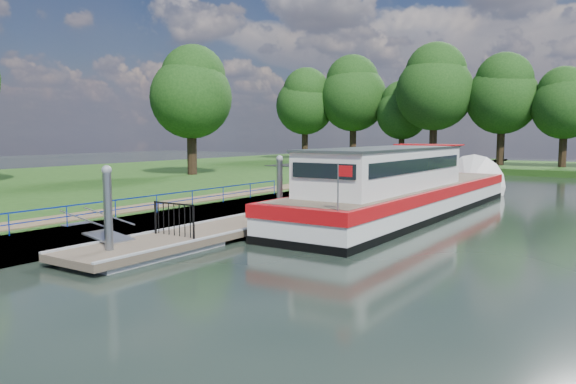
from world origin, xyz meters
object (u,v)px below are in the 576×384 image
Objects in this scene: car_a at (398,160)px; car_b at (336,159)px; car_c at (318,159)px; pontoon at (331,208)px; barge at (411,191)px; car_d at (394,159)px.

car_b is (-5.59, -1.51, 0.00)m from car_a.
car_c is (-3.02, 1.81, -0.10)m from car_b.
car_b is at bearing 118.36° from pontoon.
pontoon is 4.00m from barge.
car_d is at bearing 106.67° from pontoon.
barge is 24.37m from car_a.
car_d is (4.17, 3.90, 0.00)m from car_b.
car_c is 0.80× the size of car_d.
car_a is (-10.00, 22.22, 0.37)m from barge.
car_d reaches higher than pontoon.
car_d is (-1.42, 2.39, 0.01)m from car_a.
barge is at bearing -151.40° from car_b.
car_d reaches higher than car_a.
pontoon is 7.84× the size of car_b.
car_b reaches higher than car_a.
barge is 5.53× the size of car_b.
car_b is at bearing 126.96° from barge.
car_c is (-8.61, 0.30, -0.10)m from car_a.
car_d is (7.19, 2.10, 0.10)m from car_c.
car_c is at bearing 129.57° from barge.
pontoon is 28.36m from car_c.
barge is 25.93m from car_b.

